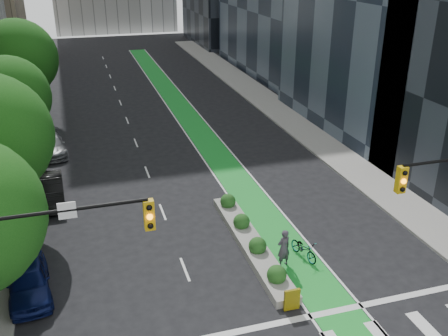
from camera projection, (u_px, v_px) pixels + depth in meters
sidewalk_left at (12, 150)px, 38.17m from camera, size 3.60×90.00×0.15m
sidewalk_right at (296, 122)px, 44.37m from camera, size 3.60×90.00×0.15m
bike_lane_paint at (187, 115)px, 46.48m from camera, size 2.20×70.00×0.01m
tree_midfar at (9, 97)px, 33.80m from camera, size 5.60×5.60×7.76m
tree_far at (18, 58)px, 42.29m from camera, size 6.60×6.60×9.00m
signal_left at (25, 274)px, 15.56m from camera, size 6.14×0.51×7.20m
median_planter at (250, 240)px, 25.69m from camera, size 1.20×10.26×1.10m
bicycle at (304, 249)px, 24.71m from camera, size 1.10×2.02×1.01m
cyclist at (284, 248)px, 23.88m from camera, size 0.81×0.63×1.96m
parked_car_left_near at (28, 280)px, 21.96m from camera, size 2.24×4.60×1.51m
parked_car_left_mid at (49, 190)px, 30.10m from camera, size 1.85×4.78×1.55m
parked_car_left_far at (51, 145)px, 37.33m from camera, size 2.55×4.96×1.38m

